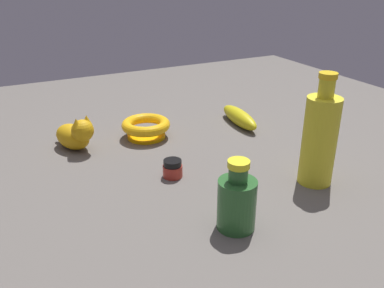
{
  "coord_description": "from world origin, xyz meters",
  "views": [
    {
      "loc": [
        -0.77,
        0.39,
        0.46
      ],
      "look_at": [
        0.0,
        0.0,
        0.07
      ],
      "focal_mm": 38.17,
      "sensor_mm": 36.0,
      "label": 1
    }
  ],
  "objects_px": {
    "bottle_tall": "(320,138)",
    "cat_figurine": "(75,134)",
    "bottle_short": "(237,201)",
    "bowl": "(146,127)",
    "banana": "(239,117)",
    "nail_polish_jar": "(173,169)"
  },
  "relations": [
    {
      "from": "bowl",
      "to": "nail_polish_jar",
      "type": "relative_size",
      "value": 2.98
    },
    {
      "from": "cat_figurine",
      "to": "bowl",
      "type": "bearing_deg",
      "value": -92.13
    },
    {
      "from": "banana",
      "to": "cat_figurine",
      "type": "bearing_deg",
      "value": 90.29
    },
    {
      "from": "banana",
      "to": "bottle_tall",
      "type": "relative_size",
      "value": 0.78
    },
    {
      "from": "bottle_short",
      "to": "cat_figurine",
      "type": "bearing_deg",
      "value": 21.29
    },
    {
      "from": "bottle_tall",
      "to": "nail_polish_jar",
      "type": "xyz_separation_m",
      "value": [
        0.16,
        0.28,
        -0.09
      ]
    },
    {
      "from": "nail_polish_jar",
      "to": "cat_figurine",
      "type": "relative_size",
      "value": 0.31
    },
    {
      "from": "bottle_tall",
      "to": "banana",
      "type": "bearing_deg",
      "value": -6.43
    },
    {
      "from": "nail_polish_jar",
      "to": "bottle_short",
      "type": "bearing_deg",
      "value": -174.08
    },
    {
      "from": "bottle_tall",
      "to": "cat_figurine",
      "type": "relative_size",
      "value": 1.72
    },
    {
      "from": "bottle_tall",
      "to": "bottle_short",
      "type": "xyz_separation_m",
      "value": [
        -0.07,
        0.25,
        -0.05
      ]
    },
    {
      "from": "cat_figurine",
      "to": "bottle_short",
      "type": "xyz_separation_m",
      "value": [
        -0.49,
        -0.19,
        0.01
      ]
    },
    {
      "from": "bottle_short",
      "to": "bowl",
      "type": "bearing_deg",
      "value": -0.59
    },
    {
      "from": "bottle_short",
      "to": "banana",
      "type": "bearing_deg",
      "value": -33.52
    },
    {
      "from": "cat_figurine",
      "to": "bottle_short",
      "type": "height_order",
      "value": "bottle_short"
    },
    {
      "from": "bottle_tall",
      "to": "cat_figurine",
      "type": "height_order",
      "value": "bottle_tall"
    },
    {
      "from": "bottle_short",
      "to": "bottle_tall",
      "type": "bearing_deg",
      "value": -75.09
    },
    {
      "from": "bowl",
      "to": "nail_polish_jar",
      "type": "distance_m",
      "value": 0.25
    },
    {
      "from": "cat_figurine",
      "to": "nail_polish_jar",
      "type": "bearing_deg",
      "value": -147.1
    },
    {
      "from": "nail_polish_jar",
      "to": "cat_figurine",
      "type": "bearing_deg",
      "value": 32.9
    },
    {
      "from": "bowl",
      "to": "cat_figurine",
      "type": "bearing_deg",
      "value": 87.87
    },
    {
      "from": "bowl",
      "to": "bottle_tall",
      "type": "distance_m",
      "value": 0.49
    }
  ]
}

